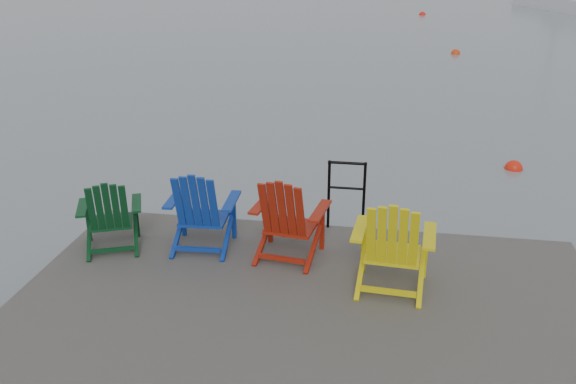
% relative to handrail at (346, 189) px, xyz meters
% --- Properties ---
extents(ground, '(400.00, 400.00, 0.00)m').
position_rel_handrail_xyz_m(ground, '(-0.25, -2.45, -1.04)').
color(ground, slate).
rests_on(ground, ground).
extents(dock, '(6.00, 5.00, 1.40)m').
position_rel_handrail_xyz_m(dock, '(-0.25, -2.45, -0.69)').
color(dock, '#2D2B28').
rests_on(dock, ground).
extents(handrail, '(0.48, 0.04, 0.90)m').
position_rel_handrail_xyz_m(handrail, '(0.00, 0.00, 0.00)').
color(handrail, black).
rests_on(handrail, dock).
extents(chair_green, '(0.88, 0.84, 0.91)m').
position_rel_handrail_xyz_m(chair_green, '(-2.67, -1.03, -0.08)').
color(chair_green, '#0A3819').
rests_on(chair_green, dock).
extents(chair_blue, '(0.83, 0.78, 1.01)m').
position_rel_handrail_xyz_m(chair_blue, '(-1.63, -0.84, -0.03)').
color(chair_blue, '#0E3297').
rests_on(chair_blue, dock).
extents(chair_red, '(0.89, 0.84, 1.02)m').
position_rel_handrail_xyz_m(chair_red, '(-0.59, -0.91, -0.03)').
color(chair_red, '#971B0B').
rests_on(chair_red, dock).
extents(chair_yellow, '(0.88, 0.83, 1.05)m').
position_rel_handrail_xyz_m(chair_yellow, '(0.58, -1.42, -0.01)').
color(chair_yellow, yellow).
rests_on(chair_yellow, dock).
extents(sailboat_near, '(5.07, 8.92, 11.94)m').
position_rel_handrail_xyz_m(sailboat_near, '(11.64, 37.68, -0.69)').
color(sailboat_near, silver).
rests_on(sailboat_near, ground).
extents(buoy_a, '(0.33, 0.33, 0.33)m').
position_rel_handrail_xyz_m(buoy_a, '(2.84, 4.16, -1.04)').
color(buoy_a, red).
rests_on(buoy_a, ground).
extents(buoy_b, '(0.36, 0.36, 0.36)m').
position_rel_handrail_xyz_m(buoy_b, '(2.97, 17.67, -1.04)').
color(buoy_b, red).
rests_on(buoy_b, ground).
extents(buoy_d, '(0.40, 0.40, 0.40)m').
position_rel_handrail_xyz_m(buoy_d, '(2.30, 32.67, -1.04)').
color(buoy_d, red).
rests_on(buoy_d, ground).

